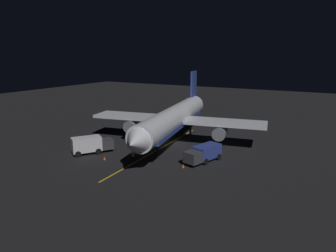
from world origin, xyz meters
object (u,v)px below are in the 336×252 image
baggage_truck (90,145)px  ground_crew_worker (133,156)px  catering_truck (204,154)px  traffic_cone_near_right (132,143)px  traffic_cone_near_left (104,158)px  traffic_cone_under_wing (183,166)px  airliner (175,118)px

baggage_truck → ground_crew_worker: 7.92m
catering_truck → traffic_cone_near_right: 14.07m
ground_crew_worker → traffic_cone_near_left: size_ratio=3.16×
ground_crew_worker → traffic_cone_under_wing: ground_crew_worker is taller
catering_truck → traffic_cone_near_right: bearing=-9.2°
traffic_cone_near_left → traffic_cone_near_right: same height
airliner → traffic_cone_under_wing: (-6.41, 9.84, -4.06)m
baggage_truck → traffic_cone_near_left: size_ratio=11.18×
traffic_cone_under_wing → baggage_truck: bearing=4.6°
airliner → catering_truck: size_ratio=5.51×
airliner → ground_crew_worker: 11.71m
airliner → baggage_truck: 14.32m
ground_crew_worker → traffic_cone_under_wing: size_ratio=3.16×
baggage_truck → traffic_cone_near_right: bearing=-110.1°
traffic_cone_near_left → catering_truck: bearing=-153.7°
ground_crew_worker → catering_truck: bearing=-150.0°
traffic_cone_near_left → traffic_cone_near_right: size_ratio=1.00×
ground_crew_worker → baggage_truck: bearing=-0.9°
catering_truck → traffic_cone_under_wing: (1.43, 3.59, -0.94)m
catering_truck → traffic_cone_near_left: 14.06m
airliner → baggage_truck: airliner is taller
airliner → traffic_cone_near_right: 8.29m
traffic_cone_near_right → traffic_cone_under_wing: same height
baggage_truck → traffic_cone_near_right: size_ratio=11.18×
baggage_truck → traffic_cone_near_left: bearing=159.9°
baggage_truck → catering_truck: size_ratio=0.97×
traffic_cone_near_left → baggage_truck: bearing=-20.1°
baggage_truck → catering_truck: bearing=-163.7°
traffic_cone_near_right → baggage_truck: bearing=69.9°
traffic_cone_near_right → traffic_cone_near_left: bearing=98.6°
ground_crew_worker → airliner: bearing=-93.5°
traffic_cone_under_wing → traffic_cone_near_left: bearing=13.3°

